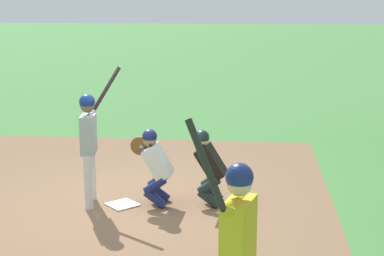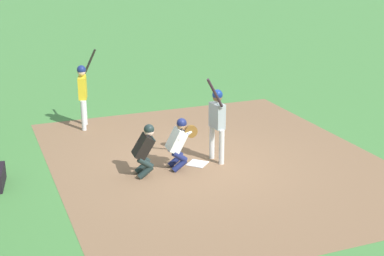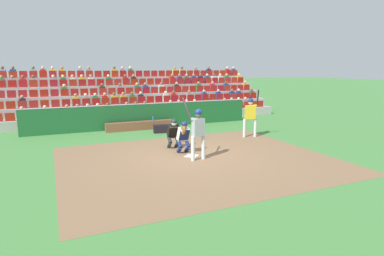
% 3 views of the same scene
% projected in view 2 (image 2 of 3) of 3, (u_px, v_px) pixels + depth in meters
% --- Properties ---
extents(ground_plane, '(160.00, 160.00, 0.00)m').
position_uv_depth(ground_plane, '(197.00, 164.00, 13.70)').
color(ground_plane, '#46823F').
extents(infield_dirt_patch, '(9.38, 7.87, 0.01)m').
position_uv_depth(infield_dirt_patch, '(216.00, 161.00, 13.87)').
color(infield_dirt_patch, '#856246').
rests_on(infield_dirt_patch, ground_plane).
extents(home_plate_marker, '(0.62, 0.62, 0.02)m').
position_uv_depth(home_plate_marker, '(197.00, 164.00, 13.70)').
color(home_plate_marker, white).
rests_on(home_plate_marker, infield_dirt_patch).
extents(batter_at_plate, '(0.74, 0.61, 2.22)m').
position_uv_depth(batter_at_plate, '(217.00, 117.00, 13.53)').
color(batter_at_plate, silver).
rests_on(batter_at_plate, ground_plane).
extents(catcher_crouching, '(0.47, 0.71, 1.27)m').
position_uv_depth(catcher_crouching, '(179.00, 141.00, 13.20)').
color(catcher_crouching, navy).
rests_on(catcher_crouching, ground_plane).
extents(home_plate_umpire, '(0.49, 0.53, 1.25)m').
position_uv_depth(home_plate_umpire, '(145.00, 148.00, 12.83)').
color(home_plate_umpire, '#1D2C2A').
rests_on(home_plate_umpire, ground_plane).
extents(on_deck_batter, '(0.67, 0.65, 2.26)m').
position_uv_depth(on_deck_batter, '(83.00, 89.00, 16.06)').
color(on_deck_batter, silver).
rests_on(on_deck_batter, ground_plane).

